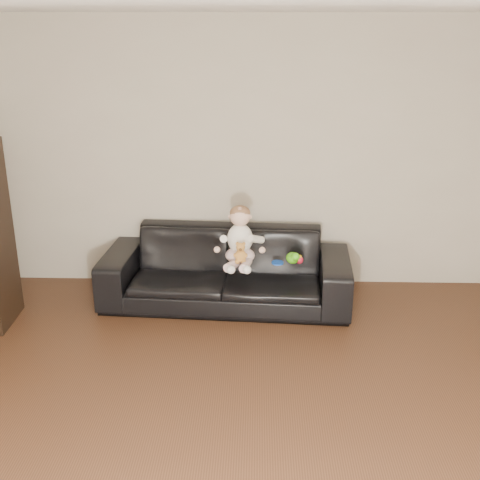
{
  "coord_description": "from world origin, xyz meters",
  "views": [
    {
      "loc": [
        0.08,
        -2.96,
        2.49
      ],
      "look_at": [
        -0.07,
        2.14,
        0.66
      ],
      "focal_mm": 45.0,
      "sensor_mm": 36.0,
      "label": 1
    }
  ],
  "objects_px": {
    "sofa": "(226,269)",
    "baby": "(240,239)",
    "teddy_bear": "(241,253)",
    "toy_green": "(293,258)",
    "toy_rattle": "(299,260)",
    "toy_blue_disc": "(278,263)"
  },
  "relations": [
    {
      "from": "teddy_bear",
      "to": "toy_blue_disc",
      "type": "bearing_deg",
      "value": 47.81
    },
    {
      "from": "sofa",
      "to": "baby",
      "type": "bearing_deg",
      "value": -39.41
    },
    {
      "from": "toy_green",
      "to": "toy_blue_disc",
      "type": "distance_m",
      "value": 0.14
    },
    {
      "from": "baby",
      "to": "toy_green",
      "type": "relative_size",
      "value": 3.64
    },
    {
      "from": "toy_rattle",
      "to": "teddy_bear",
      "type": "bearing_deg",
      "value": -162.4
    },
    {
      "from": "toy_rattle",
      "to": "toy_blue_disc",
      "type": "distance_m",
      "value": 0.2
    },
    {
      "from": "baby",
      "to": "toy_rattle",
      "type": "xyz_separation_m",
      "value": [
        0.54,
        0.01,
        -0.2
      ]
    },
    {
      "from": "teddy_bear",
      "to": "toy_rattle",
      "type": "relative_size",
      "value": 2.59
    },
    {
      "from": "sofa",
      "to": "toy_rattle",
      "type": "xyz_separation_m",
      "value": [
        0.67,
        -0.12,
        0.14
      ]
    },
    {
      "from": "sofa",
      "to": "teddy_bear",
      "type": "relative_size",
      "value": 12.06
    },
    {
      "from": "toy_green",
      "to": "toy_rattle",
      "type": "distance_m",
      "value": 0.06
    },
    {
      "from": "toy_rattle",
      "to": "baby",
      "type": "bearing_deg",
      "value": -179.4
    },
    {
      "from": "sofa",
      "to": "toy_green",
      "type": "relative_size",
      "value": 15.55
    },
    {
      "from": "sofa",
      "to": "baby",
      "type": "distance_m",
      "value": 0.39
    },
    {
      "from": "sofa",
      "to": "teddy_bear",
      "type": "xyz_separation_m",
      "value": [
        0.14,
        -0.29,
        0.27
      ]
    },
    {
      "from": "toy_green",
      "to": "toy_blue_disc",
      "type": "bearing_deg",
      "value": -175.01
    },
    {
      "from": "sofa",
      "to": "baby",
      "type": "relative_size",
      "value": 4.27
    },
    {
      "from": "baby",
      "to": "toy_green",
      "type": "xyz_separation_m",
      "value": [
        0.48,
        0.02,
        -0.19
      ]
    },
    {
      "from": "toy_green",
      "to": "toy_rattle",
      "type": "relative_size",
      "value": 2.01
    },
    {
      "from": "baby",
      "to": "toy_rattle",
      "type": "height_order",
      "value": "baby"
    },
    {
      "from": "toy_blue_disc",
      "to": "toy_green",
      "type": "bearing_deg",
      "value": 4.99
    },
    {
      "from": "teddy_bear",
      "to": "toy_green",
      "type": "relative_size",
      "value": 1.29
    }
  ]
}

